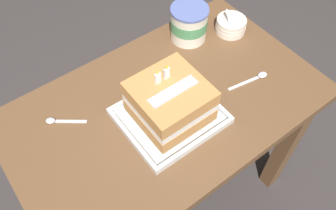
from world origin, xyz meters
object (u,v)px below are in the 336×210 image
(serving_spoon_near_tray, at_px, (257,77))
(serving_spoon_by_bowls, at_px, (56,121))
(bowl_stack, at_px, (231,25))
(birthday_cake, at_px, (170,101))
(ice_cream_tub, at_px, (189,23))
(foil_tray, at_px, (170,117))

(serving_spoon_near_tray, relative_size, serving_spoon_by_bowls, 1.40)
(serving_spoon_near_tray, height_order, serving_spoon_by_bowls, same)
(bowl_stack, xyz_separation_m, serving_spoon_near_tray, (-0.09, -0.23, -0.02))
(birthday_cake, relative_size, bowl_stack, 1.79)
(birthday_cake, distance_m, serving_spoon_near_tray, 0.34)
(birthday_cake, bearing_deg, ice_cream_tub, 42.37)
(foil_tray, height_order, ice_cream_tub, ice_cream_tub)
(serving_spoon_by_bowls, bearing_deg, serving_spoon_near_tray, -21.52)
(ice_cream_tub, distance_m, serving_spoon_by_bowls, 0.56)
(foil_tray, xyz_separation_m, ice_cream_tub, (0.27, 0.25, 0.06))
(birthday_cake, xyz_separation_m, serving_spoon_near_tray, (0.33, -0.05, -0.08))
(foil_tray, distance_m, ice_cream_tub, 0.37)
(foil_tray, xyz_separation_m, bowl_stack, (0.42, 0.18, 0.02))
(serving_spoon_by_bowls, bearing_deg, bowl_stack, -1.23)
(foil_tray, relative_size, ice_cream_tub, 2.17)
(foil_tray, distance_m, birthday_cake, 0.08)
(bowl_stack, distance_m, serving_spoon_by_bowls, 0.70)
(bowl_stack, distance_m, serving_spoon_near_tray, 0.24)
(serving_spoon_near_tray, distance_m, serving_spoon_by_bowls, 0.66)
(foil_tray, bearing_deg, serving_spoon_by_bowls, 145.37)
(bowl_stack, bearing_deg, birthday_cake, -156.64)
(ice_cream_tub, relative_size, serving_spoon_near_tray, 0.89)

